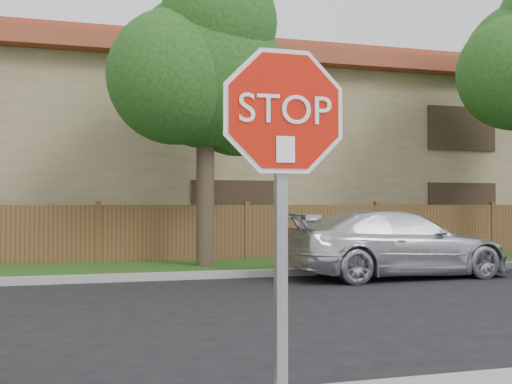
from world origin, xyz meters
name	(u,v)px	position (x,y,z in m)	size (l,w,h in m)	color
far_curb	(101,278)	(0.00, 8.15, 0.07)	(70.00, 0.30, 0.15)	gray
grass_strip	(99,271)	(0.00, 9.80, 0.06)	(70.00, 3.00, 0.12)	#1E4714
fence	(98,236)	(0.00, 11.40, 0.80)	(70.00, 0.12, 1.60)	#50391C
apartment_building	(97,150)	(0.00, 17.00, 3.53)	(35.20, 9.20, 7.20)	#887654
tree_mid	(207,71)	(2.52, 9.57, 4.87)	(4.80, 3.90, 7.35)	#382B21
stop_sign	(283,167)	(0.84, -1.48, 1.83)	(1.01, 0.13, 2.55)	gray
sedan_right	(396,244)	(6.35, 7.24, 0.74)	(2.08, 5.12, 1.48)	silver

